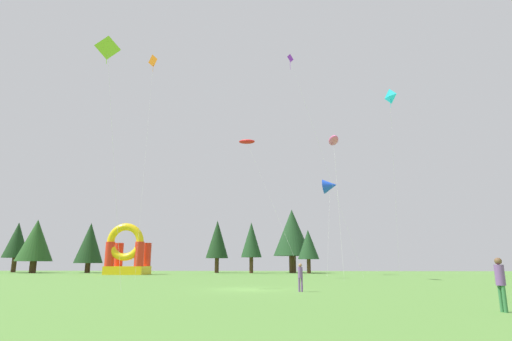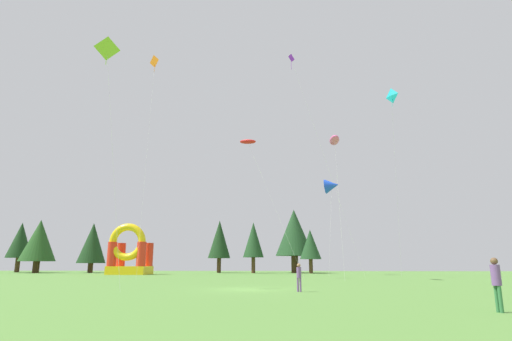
{
  "view_description": "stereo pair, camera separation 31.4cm",
  "coord_description": "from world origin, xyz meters",
  "px_view_note": "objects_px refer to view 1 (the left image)",
  "views": [
    {
      "loc": [
        1.89,
        -26.21,
        1.59
      ],
      "look_at": [
        0.0,
        6.7,
        8.99
      ],
      "focal_mm": 28.96,
      "sensor_mm": 36.0,
      "label": 1
    },
    {
      "loc": [
        2.2,
        -26.19,
        1.59
      ],
      "look_at": [
        0.0,
        6.7,
        8.99
      ],
      "focal_mm": 28.96,
      "sensor_mm": 36.0,
      "label": 2
    }
  ],
  "objects_px": {
    "kite_blue_delta": "(330,186)",
    "kite_lime_diamond": "(108,51)",
    "kite_orange_diamond": "(154,63)",
    "person_near_camera": "(500,279)",
    "kite_pink_parafoil": "(334,141)",
    "kite_cyan_diamond": "(389,98)",
    "person_midfield": "(300,275)",
    "inflatable_orange_dome": "(127,256)",
    "kite_purple_diamond": "(291,63)",
    "kite_red_parafoil": "(247,142)"
  },
  "relations": [
    {
      "from": "inflatable_orange_dome",
      "to": "kite_blue_delta",
      "type": "bearing_deg",
      "value": -0.49
    },
    {
      "from": "kite_purple_diamond",
      "to": "kite_lime_diamond",
      "type": "bearing_deg",
      "value": -121.34
    },
    {
      "from": "kite_pink_parafoil",
      "to": "inflatable_orange_dome",
      "type": "distance_m",
      "value": 34.0
    },
    {
      "from": "kite_blue_delta",
      "to": "kite_red_parafoil",
      "type": "bearing_deg",
      "value": -128.31
    },
    {
      "from": "kite_cyan_diamond",
      "to": "kite_orange_diamond",
      "type": "xyz_separation_m",
      "value": [
        -29.77,
        0.24,
        5.63
      ]
    },
    {
      "from": "kite_pink_parafoil",
      "to": "inflatable_orange_dome",
      "type": "bearing_deg",
      "value": 147.75
    },
    {
      "from": "kite_lime_diamond",
      "to": "person_near_camera",
      "type": "relative_size",
      "value": 9.28
    },
    {
      "from": "person_midfield",
      "to": "kite_red_parafoil",
      "type": "bearing_deg",
      "value": 112.74
    },
    {
      "from": "person_near_camera",
      "to": "inflatable_orange_dome",
      "type": "distance_m",
      "value": 52.12
    },
    {
      "from": "kite_pink_parafoil",
      "to": "kite_purple_diamond",
      "type": "bearing_deg",
      "value": 124.9
    },
    {
      "from": "kite_orange_diamond",
      "to": "person_near_camera",
      "type": "bearing_deg",
      "value": -55.22
    },
    {
      "from": "person_midfield",
      "to": "inflatable_orange_dome",
      "type": "relative_size",
      "value": 0.22
    },
    {
      "from": "kite_blue_delta",
      "to": "kite_purple_diamond",
      "type": "xyz_separation_m",
      "value": [
        -5.52,
        -11.18,
        13.26
      ]
    },
    {
      "from": "kite_purple_diamond",
      "to": "person_near_camera",
      "type": "xyz_separation_m",
      "value": [
        5.7,
        -31.96,
        -24.45
      ]
    },
    {
      "from": "kite_orange_diamond",
      "to": "person_midfield",
      "type": "bearing_deg",
      "value": -54.51
    },
    {
      "from": "kite_lime_diamond",
      "to": "person_near_camera",
      "type": "distance_m",
      "value": 26.02
    },
    {
      "from": "kite_cyan_diamond",
      "to": "kite_purple_diamond",
      "type": "bearing_deg",
      "value": -172.34
    },
    {
      "from": "kite_purple_diamond",
      "to": "person_near_camera",
      "type": "relative_size",
      "value": 15.03
    },
    {
      "from": "kite_pink_parafoil",
      "to": "kite_cyan_diamond",
      "type": "bearing_deg",
      "value": 42.33
    },
    {
      "from": "kite_red_parafoil",
      "to": "kite_orange_diamond",
      "type": "xyz_separation_m",
      "value": [
        -12.58,
        4.25,
        12.19
      ]
    },
    {
      "from": "kite_purple_diamond",
      "to": "person_midfield",
      "type": "xyz_separation_m",
      "value": [
        -0.51,
        -22.37,
        -24.57
      ]
    },
    {
      "from": "kite_lime_diamond",
      "to": "person_near_camera",
      "type": "xyz_separation_m",
      "value": [
        18.9,
        -10.28,
        -14.64
      ]
    },
    {
      "from": "kite_orange_diamond",
      "to": "inflatable_orange_dome",
      "type": "height_order",
      "value": "kite_orange_diamond"
    },
    {
      "from": "kite_lime_diamond",
      "to": "inflatable_orange_dome",
      "type": "relative_size",
      "value": 2.33
    },
    {
      "from": "kite_pink_parafoil",
      "to": "kite_lime_diamond",
      "type": "distance_m",
      "value": 23.54
    },
    {
      "from": "kite_lime_diamond",
      "to": "kite_cyan_diamond",
      "type": "bearing_deg",
      "value": 42.75
    },
    {
      "from": "kite_blue_delta",
      "to": "person_midfield",
      "type": "distance_m",
      "value": 35.92
    },
    {
      "from": "kite_purple_diamond",
      "to": "person_midfield",
      "type": "relative_size",
      "value": 16.96
    },
    {
      "from": "kite_lime_diamond",
      "to": "inflatable_orange_dome",
      "type": "bearing_deg",
      "value": 106.73
    },
    {
      "from": "kite_pink_parafoil",
      "to": "kite_blue_delta",
      "type": "xyz_separation_m",
      "value": [
        1.55,
        16.87,
        -1.61
      ]
    },
    {
      "from": "kite_red_parafoil",
      "to": "kite_purple_diamond",
      "type": "relative_size",
      "value": 0.58
    },
    {
      "from": "kite_lime_diamond",
      "to": "kite_cyan_diamond",
      "type": "xyz_separation_m",
      "value": [
        25.2,
        23.29,
        5.71
      ]
    },
    {
      "from": "kite_blue_delta",
      "to": "kite_lime_diamond",
      "type": "distance_m",
      "value": 37.98
    },
    {
      "from": "kite_cyan_diamond",
      "to": "inflatable_orange_dome",
      "type": "distance_m",
      "value": 41.06
    },
    {
      "from": "kite_pink_parafoil",
      "to": "kite_cyan_diamond",
      "type": "xyz_separation_m",
      "value": [
        8.02,
        7.3,
        7.55
      ]
    },
    {
      "from": "kite_pink_parafoil",
      "to": "person_midfield",
      "type": "distance_m",
      "value": 21.57
    },
    {
      "from": "kite_pink_parafoil",
      "to": "kite_purple_diamond",
      "type": "height_order",
      "value": "kite_purple_diamond"
    },
    {
      "from": "person_near_camera",
      "to": "person_midfield",
      "type": "distance_m",
      "value": 11.42
    },
    {
      "from": "kite_cyan_diamond",
      "to": "kite_blue_delta",
      "type": "bearing_deg",
      "value": 124.06
    },
    {
      "from": "person_midfield",
      "to": "inflatable_orange_dome",
      "type": "xyz_separation_m",
      "value": [
        -22.64,
        33.8,
        1.64
      ]
    },
    {
      "from": "kite_orange_diamond",
      "to": "kite_cyan_diamond",
      "type": "bearing_deg",
      "value": -0.46
    },
    {
      "from": "kite_red_parafoil",
      "to": "inflatable_orange_dome",
      "type": "distance_m",
      "value": 25.77
    },
    {
      "from": "inflatable_orange_dome",
      "to": "kite_pink_parafoil",
      "type": "bearing_deg",
      "value": -32.25
    },
    {
      "from": "kite_pink_parafoil",
      "to": "kite_purple_diamond",
      "type": "distance_m",
      "value": 13.56
    },
    {
      "from": "kite_lime_diamond",
      "to": "inflatable_orange_dome",
      "type": "distance_m",
      "value": 36.97
    },
    {
      "from": "person_near_camera",
      "to": "inflatable_orange_dome",
      "type": "relative_size",
      "value": 0.25
    },
    {
      "from": "kite_lime_diamond",
      "to": "person_midfield",
      "type": "height_order",
      "value": "kite_lime_diamond"
    },
    {
      "from": "kite_purple_diamond",
      "to": "kite_red_parafoil",
      "type": "bearing_deg",
      "value": -155.25
    },
    {
      "from": "kite_orange_diamond",
      "to": "kite_red_parafoil",
      "type": "bearing_deg",
      "value": -18.67
    },
    {
      "from": "kite_pink_parafoil",
      "to": "kite_orange_diamond",
      "type": "relative_size",
      "value": 0.51
    }
  ]
}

